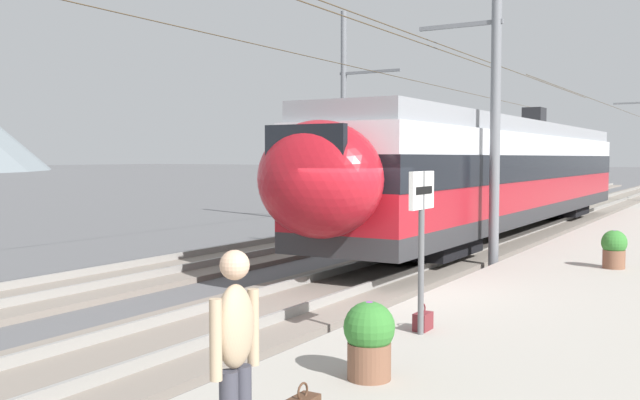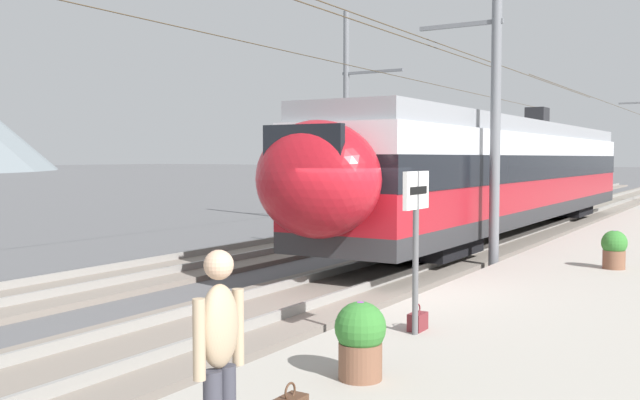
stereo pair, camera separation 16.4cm
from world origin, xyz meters
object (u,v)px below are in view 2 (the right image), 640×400
(catenary_mast_mid, at_px, (490,112))
(potted_plant_platform_edge, at_px, (360,337))
(train_near_platform, at_px, (503,172))
(passenger_walking, at_px, (219,351))
(platform_sign, at_px, (416,215))
(train_far_track, at_px, (521,165))
(potted_plant_by_shelter, at_px, (614,248))
(handbag_near_sign, at_px, (418,321))
(catenary_mast_far_side, at_px, (350,115))

(catenary_mast_mid, height_order, potted_plant_platform_edge, catenary_mast_mid)
(train_near_platform, distance_m, passenger_walking, 19.44)
(platform_sign, bearing_deg, potted_plant_platform_edge, -172.07)
(train_near_platform, relative_size, passenger_walking, 14.60)
(train_far_track, height_order, passenger_walking, train_far_track)
(potted_plant_by_shelter, bearing_deg, potted_plant_platform_edge, 173.92)
(handbag_near_sign, bearing_deg, train_near_platform, 12.79)
(train_far_track, height_order, platform_sign, train_far_track)
(platform_sign, xyz_separation_m, passenger_walking, (-4.66, -0.52, -0.65))
(catenary_mast_mid, bearing_deg, handbag_near_sign, -168.55)
(catenary_mast_mid, bearing_deg, train_near_platform, 14.37)
(train_near_platform, bearing_deg, catenary_mast_mid, -165.63)
(train_far_track, xyz_separation_m, potted_plant_platform_edge, (-34.74, -8.19, -1.43))
(catenary_mast_mid, xyz_separation_m, catenary_mast_far_side, (8.28, 8.44, 0.63))
(train_far_track, bearing_deg, catenary_mast_mid, -165.77)
(train_far_track, bearing_deg, platform_sign, -166.41)
(platform_sign, bearing_deg, catenary_mast_far_side, 31.84)
(passenger_walking, height_order, potted_plant_platform_edge, passenger_walking)
(platform_sign, xyz_separation_m, potted_plant_by_shelter, (7.36, -1.29, -1.15))
(potted_plant_platform_edge, bearing_deg, potted_plant_by_shelter, -6.08)
(train_near_platform, height_order, potted_plant_platform_edge, train_near_platform)
(handbag_near_sign, distance_m, potted_plant_by_shelter, 7.27)
(catenary_mast_far_side, distance_m, potted_plant_platform_edge, 21.29)
(passenger_walking, bearing_deg, train_near_platform, 11.27)
(catenary_mast_far_side, height_order, potted_plant_by_shelter, catenary_mast_far_side)
(train_near_platform, distance_m, handbag_near_sign, 14.62)
(platform_sign, xyz_separation_m, potted_plant_platform_edge, (-2.07, -0.29, -1.14))
(passenger_walking, relative_size, potted_plant_platform_edge, 2.03)
(catenary_mast_far_side, distance_m, handbag_near_sign, 19.24)
(platform_sign, distance_m, handbag_near_sign, 1.49)
(catenary_mast_mid, distance_m, potted_plant_by_shelter, 4.20)
(catenary_mast_mid, bearing_deg, potted_plant_by_shelter, -100.80)
(platform_sign, bearing_deg, train_far_track, 13.59)
(handbag_near_sign, relative_size, potted_plant_platform_edge, 0.44)
(passenger_walking, height_order, potted_plant_by_shelter, passenger_walking)
(catenary_mast_far_side, height_order, potted_plant_platform_edge, catenary_mast_far_side)
(train_far_track, relative_size, catenary_mast_mid, 0.72)
(train_near_platform, distance_m, catenary_mast_mid, 6.85)
(train_far_track, bearing_deg, handbag_near_sign, -166.42)
(handbag_near_sign, height_order, potted_plant_platform_edge, potted_plant_platform_edge)
(train_near_platform, height_order, passenger_walking, train_near_platform)
(platform_sign, xyz_separation_m, handbag_near_sign, (0.23, 0.06, -1.47))
(train_near_platform, xyz_separation_m, train_far_track, (18.29, 4.62, 0.01))
(train_far_track, distance_m, potted_plant_by_shelter, 26.96)
(train_near_platform, xyz_separation_m, platform_sign, (-14.38, -3.28, -0.29))
(train_far_track, bearing_deg, potted_plant_by_shelter, -160.04)
(handbag_near_sign, relative_size, potted_plant_by_shelter, 0.45)
(train_near_platform, height_order, platform_sign, train_near_platform)
(platform_sign, bearing_deg, catenary_mast_mid, 11.56)
(catenary_mast_far_side, bearing_deg, potted_plant_platform_edge, -150.47)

